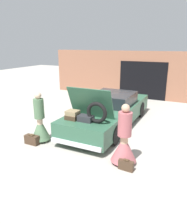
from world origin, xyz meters
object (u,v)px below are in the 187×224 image
person_left (40,124)px  suitcase_beside_left_person (32,140)px  car (110,111)px  person_right (124,143)px  suitcase_beside_right_person (126,165)px

person_left → suitcase_beside_left_person: 0.57m
car → suitcase_beside_left_person: bearing=-119.7°
car → person_right: car is taller
person_left → car: bearing=154.7°
suitcase_beside_left_person → suitcase_beside_right_person: (3.29, -0.12, -0.01)m
person_right → suitcase_beside_right_person: bearing=-158.1°
person_right → person_left: bearing=79.5°
person_left → suitcase_beside_right_person: (3.18, -0.45, -0.47)m
person_left → person_right: size_ratio=1.00×
suitcase_beside_left_person → person_left: bearing=72.2°
car → person_right: size_ratio=3.17×
car → suitcase_beside_right_person: (1.68, -2.93, -0.45)m
person_right → suitcase_beside_left_person: person_right is taller
person_right → suitcase_beside_left_person: (-3.11, -0.20, -0.45)m
car → person_right: 3.01m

